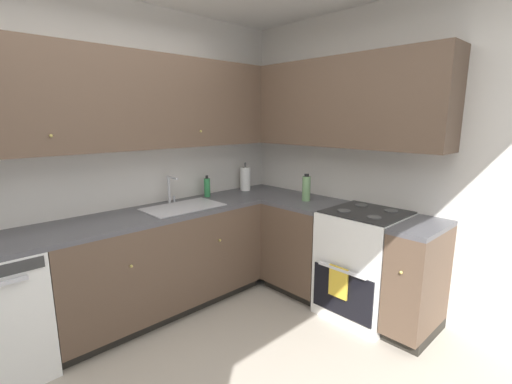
# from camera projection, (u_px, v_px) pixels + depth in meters

# --- Properties ---
(wall_back) EXTENTS (3.95, 0.05, 2.63)m
(wall_back) POSITION_uv_depth(u_px,v_px,m) (91.00, 164.00, 2.89)
(wall_back) COLOR silver
(wall_back) RESTS_ON ground_plane
(wall_right) EXTENTS (0.05, 3.31, 2.63)m
(wall_right) POSITION_uv_depth(u_px,v_px,m) (394.00, 162.00, 3.06)
(wall_right) COLOR silver
(wall_right) RESTS_ON ground_plane
(lower_cabinets_back) EXTENTS (1.83, 0.62, 0.87)m
(lower_cabinets_back) POSITION_uv_depth(u_px,v_px,m) (162.00, 263.00, 3.12)
(lower_cabinets_back) COLOR brown
(lower_cabinets_back) RESTS_ON ground_plane
(countertop_back) EXTENTS (3.04, 0.60, 0.03)m
(countertop_back) POSITION_uv_depth(u_px,v_px,m) (159.00, 213.00, 3.02)
(countertop_back) COLOR #4C4C51
(countertop_back) RESTS_ON lower_cabinets_back
(lower_cabinets_right) EXTENTS (0.62, 1.55, 0.87)m
(lower_cabinets_right) POSITION_uv_depth(u_px,v_px,m) (334.00, 256.00, 3.26)
(lower_cabinets_right) COLOR brown
(lower_cabinets_right) RESTS_ON ground_plane
(countertop_right) EXTENTS (0.60, 1.55, 0.03)m
(countertop_right) POSITION_uv_depth(u_px,v_px,m) (336.00, 209.00, 3.17)
(countertop_right) COLOR #4C4C51
(countertop_right) RESTS_ON lower_cabinets_right
(oven_range) EXTENTS (0.68, 0.62, 1.06)m
(oven_range) POSITION_uv_depth(u_px,v_px,m) (364.00, 263.00, 3.06)
(oven_range) COLOR white
(oven_range) RESTS_ON ground_plane
(upper_cabinets_back) EXTENTS (2.72, 0.34, 0.76)m
(upper_cabinets_back) POSITION_uv_depth(u_px,v_px,m) (125.00, 101.00, 2.83)
(upper_cabinets_back) COLOR brown
(upper_cabinets_right) EXTENTS (0.32, 2.10, 0.76)m
(upper_cabinets_right) POSITION_uv_depth(u_px,v_px,m) (331.00, 103.00, 3.22)
(upper_cabinets_right) COLOR brown
(sink) EXTENTS (0.67, 0.40, 0.10)m
(sink) POSITION_uv_depth(u_px,v_px,m) (183.00, 212.00, 3.16)
(sink) COLOR #B7B7BC
(sink) RESTS_ON countertop_back
(faucet) EXTENTS (0.07, 0.16, 0.26)m
(faucet) POSITION_uv_depth(u_px,v_px,m) (170.00, 187.00, 3.27)
(faucet) COLOR silver
(faucet) RESTS_ON countertop_back
(soap_bottle) EXTENTS (0.06, 0.06, 0.21)m
(soap_bottle) POSITION_uv_depth(u_px,v_px,m) (207.00, 187.00, 3.56)
(soap_bottle) COLOR #338C4C
(soap_bottle) RESTS_ON countertop_back
(paper_towel_roll) EXTENTS (0.11, 0.11, 0.31)m
(paper_towel_roll) POSITION_uv_depth(u_px,v_px,m) (245.00, 179.00, 3.87)
(paper_towel_roll) COLOR white
(paper_towel_roll) RESTS_ON countertop_back
(oil_bottle) EXTENTS (0.08, 0.08, 0.26)m
(oil_bottle) POSITION_uv_depth(u_px,v_px,m) (306.00, 188.00, 3.38)
(oil_bottle) COLOR #729E66
(oil_bottle) RESTS_ON countertop_right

